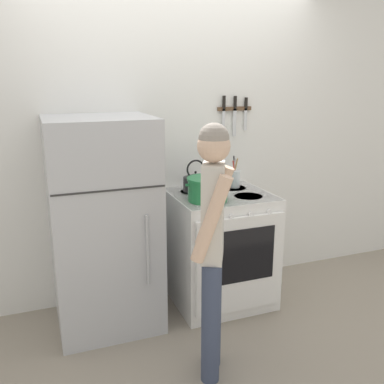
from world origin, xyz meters
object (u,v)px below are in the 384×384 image
object	(u,v)px
stove_range	(221,248)
utensil_jar	(235,178)
tea_kettle	(196,182)
refrigerator	(104,225)
dutch_oven_pot	(208,189)
person	(213,239)

from	to	relation	value
stove_range	utensil_jar	world-z (taller)	utensil_jar
tea_kettle	stove_range	bearing A→B (deg)	-46.27
refrigerator	stove_range	world-z (taller)	refrigerator
dutch_oven_pot	utensil_jar	xyz separation A→B (m)	(0.36, 0.29, -0.01)
tea_kettle	utensil_jar	distance (m)	0.35
utensil_jar	stove_range	bearing A→B (deg)	-137.83
utensil_jar	person	size ratio (longest dim) A/B	0.17
stove_range	dutch_oven_pot	xyz separation A→B (m)	(-0.17, -0.11, 0.54)
refrigerator	utensil_jar	size ratio (longest dim) A/B	5.81
stove_range	person	xyz separation A→B (m)	(-0.43, -0.80, 0.43)
tea_kettle	utensil_jar	xyz separation A→B (m)	(0.35, 0.01, 0.00)
refrigerator	dutch_oven_pot	distance (m)	0.80
refrigerator	stove_range	bearing A→B (deg)	-1.88
refrigerator	dutch_oven_pot	size ratio (longest dim) A/B	4.46
stove_range	utensil_jar	xyz separation A→B (m)	(0.19, 0.17, 0.53)
tea_kettle	dutch_oven_pot	bearing A→B (deg)	-92.71
stove_range	dutch_oven_pot	distance (m)	0.58
stove_range	tea_kettle	world-z (taller)	tea_kettle
utensil_jar	dutch_oven_pot	bearing A→B (deg)	-141.87
stove_range	tea_kettle	xyz separation A→B (m)	(-0.16, 0.17, 0.53)
refrigerator	person	size ratio (longest dim) A/B	0.99
stove_range	person	distance (m)	1.00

